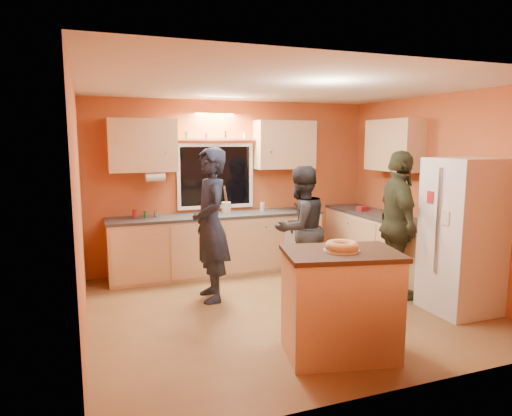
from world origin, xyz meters
name	(u,v)px	position (x,y,z in m)	size (l,w,h in m)	color
ground	(285,307)	(0.00, 0.00, 0.00)	(4.50, 4.50, 0.00)	brown
room_shell	(281,171)	(0.12, 0.41, 1.62)	(4.54, 4.04, 2.61)	#B6572E
back_counter	(241,242)	(0.01, 1.70, 0.45)	(4.23, 0.62, 0.90)	tan
right_counter	(394,248)	(1.95, 0.50, 0.45)	(0.62, 1.84, 0.90)	tan
refrigerator	(463,236)	(1.89, -0.80, 0.90)	(0.72, 0.70, 1.80)	silver
island	(340,303)	(-0.02, -1.29, 0.51)	(1.16, 0.91, 1.00)	tan
bundt_pastry	(342,246)	(-0.02, -1.29, 1.04)	(0.31, 0.31, 0.09)	tan
person_left	(211,225)	(-0.75, 0.60, 0.96)	(0.70, 0.46, 1.91)	black
person_center	(300,228)	(0.48, 0.57, 0.83)	(0.81, 0.63, 1.67)	black
person_right	(398,225)	(1.50, -0.13, 0.94)	(1.10, 0.46, 1.88)	#2D311F
mixing_bowl	(306,207)	(1.10, 1.66, 0.94)	(0.36, 0.36, 0.09)	black
utensil_crock	(226,208)	(-0.20, 1.75, 0.99)	(0.14, 0.14, 0.17)	beige
potted_plant	(432,217)	(1.89, -0.30, 1.04)	(0.25, 0.21, 0.27)	gray
red_box	(362,209)	(1.88, 1.24, 0.94)	(0.16, 0.12, 0.07)	maroon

